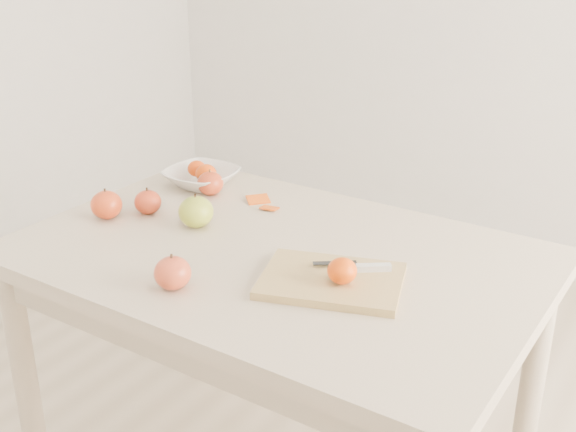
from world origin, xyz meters
The scene contains 14 objects.
table centered at (0.00, 0.00, 0.65)m, with size 1.20×0.80×0.75m.
cutting_board centered at (0.19, -0.07, 0.76)m, with size 0.29×0.21×0.02m, color tan.
board_tangerine centered at (0.22, -0.08, 0.80)m, with size 0.06×0.06×0.05m, color red.
fruit_bowl centered at (-0.42, 0.24, 0.77)m, with size 0.20×0.20×0.05m, color white.
bowl_tangerine_near centered at (-0.45, 0.25, 0.79)m, with size 0.05×0.05×0.05m, color red.
bowl_tangerine_far centered at (-0.39, 0.23, 0.80)m, with size 0.06×0.06×0.05m, color #D14807.
orange_peel_a centered at (-0.21, 0.23, 0.75)m, with size 0.06×0.04×0.00m, color #E85810.
orange_peel_b centered at (-0.16, 0.20, 0.75)m, with size 0.04×0.04×0.00m, color #DA530F.
paring_knife centered at (0.24, 0.00, 0.78)m, with size 0.16×0.09×0.01m.
apple_green centered at (-0.25, 0.01, 0.79)m, with size 0.09×0.09×0.08m, color olive.
apple_red_a centered at (-0.36, 0.20, 0.78)m, with size 0.07×0.07×0.07m, color maroon.
apple_red_d centered at (-0.47, -0.08, 0.79)m, with size 0.08×0.08×0.07m, color #9D130D.
apple_red_c centered at (-0.08, -0.27, 0.79)m, with size 0.08×0.08×0.07m, color maroon.
apple_red_b centered at (-0.41, 0.00, 0.78)m, with size 0.07×0.07×0.06m, color #991A0C.
Camera 1 is at (0.85, -1.25, 1.47)m, focal length 45.00 mm.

